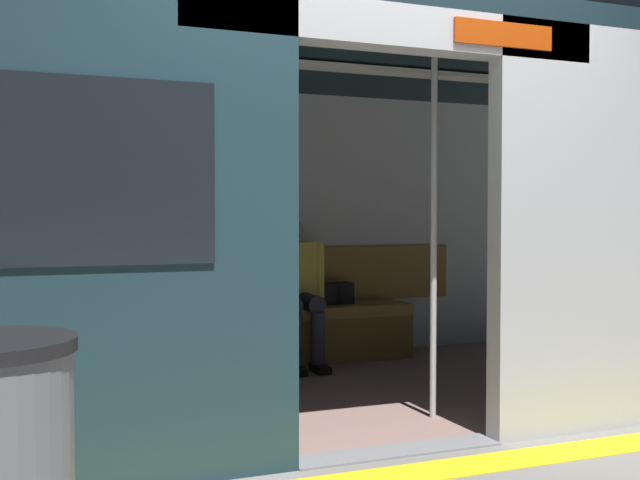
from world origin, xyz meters
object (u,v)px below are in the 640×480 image
at_px(train_car, 297,159).
at_px(book, 243,306).
at_px(handbag, 336,293).
at_px(person_seated, 293,279).
at_px(grab_pole_far, 434,231).
at_px(grab_pole_door, 281,233).
at_px(bench_seat, 262,322).

relative_size(train_car, book, 29.09).
bearing_deg(train_car, handbag, -123.22).
distance_m(person_seated, grab_pole_far, 1.79).
relative_size(person_seated, grab_pole_door, 0.55).
xyz_separation_m(handbag, grab_pole_far, (0.17, 1.85, 0.53)).
xyz_separation_m(handbag, grab_pole_door, (1.12, 1.98, 0.53)).
height_order(handbag, grab_pole_far, grab_pole_far).
xyz_separation_m(bench_seat, grab_pole_door, (0.47, 1.91, 0.72)).
bearing_deg(book, grab_pole_door, 85.01).
bearing_deg(book, grab_pole_far, 112.93).
distance_m(bench_seat, handbag, 0.68).
height_order(bench_seat, grab_pole_far, grab_pole_far).
bearing_deg(person_seated, train_car, 72.38).
xyz_separation_m(bench_seat, book, (0.13, -0.07, 0.12)).
distance_m(handbag, grab_pole_far, 1.93).
xyz_separation_m(person_seated, handbag, (-0.41, -0.13, -0.14)).
distance_m(train_car, handbag, 1.64).
distance_m(person_seated, handbag, 0.45).
distance_m(train_car, person_seated, 1.33).
height_order(bench_seat, person_seated, person_seated).
height_order(train_car, person_seated, train_car).
height_order(handbag, book, handbag).
bearing_deg(train_car, grab_pole_far, 126.43).
bearing_deg(person_seated, grab_pole_far, 97.92).
distance_m(book, grab_pole_far, 2.04).
bearing_deg(grab_pole_far, book, -71.96).
relative_size(bench_seat, grab_pole_far, 1.15).
relative_size(person_seated, grab_pole_far, 0.55).
height_order(grab_pole_door, grab_pole_far, same).
xyz_separation_m(train_car, grab_pole_far, (-0.55, 0.75, -0.44)).
relative_size(train_car, person_seated, 5.48).
xyz_separation_m(person_seated, grab_pole_far, (-0.24, 1.72, 0.40)).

